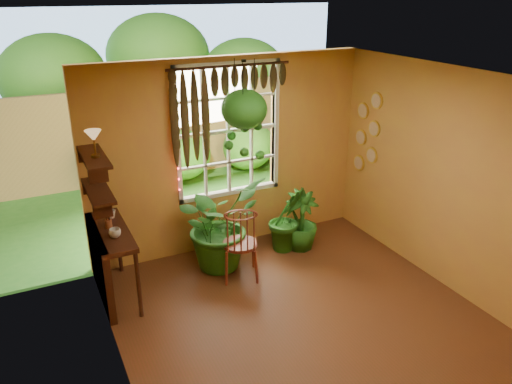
{
  "coord_description": "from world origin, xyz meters",
  "views": [
    {
      "loc": [
        -2.53,
        -3.82,
        3.51
      ],
      "look_at": [
        -0.12,
        1.15,
        1.24
      ],
      "focal_mm": 35.0,
      "sensor_mm": 36.0,
      "label": 1
    }
  ],
  "objects_px": {
    "hanging_basket": "(244,116)",
    "potted_plant_left": "(219,223)",
    "potted_plant_mid": "(287,219)",
    "windsor_chair": "(240,254)",
    "counter_ledge": "(104,258)"
  },
  "relations": [
    {
      "from": "potted_plant_mid",
      "to": "hanging_basket",
      "type": "xyz_separation_m",
      "value": [
        -0.59,
        0.14,
        1.51
      ]
    },
    {
      "from": "potted_plant_mid",
      "to": "hanging_basket",
      "type": "distance_m",
      "value": 1.63
    },
    {
      "from": "counter_ledge",
      "to": "windsor_chair",
      "type": "distance_m",
      "value": 1.68
    },
    {
      "from": "windsor_chair",
      "to": "hanging_basket",
      "type": "xyz_separation_m",
      "value": [
        0.33,
        0.55,
        1.64
      ]
    },
    {
      "from": "counter_ledge",
      "to": "hanging_basket",
      "type": "relative_size",
      "value": 0.94
    },
    {
      "from": "windsor_chair",
      "to": "potted_plant_mid",
      "type": "distance_m",
      "value": 1.01
    },
    {
      "from": "windsor_chair",
      "to": "hanging_basket",
      "type": "distance_m",
      "value": 1.76
    },
    {
      "from": "hanging_basket",
      "to": "potted_plant_left",
      "type": "bearing_deg",
      "value": -162.21
    },
    {
      "from": "counter_ledge",
      "to": "potted_plant_left",
      "type": "distance_m",
      "value": 1.53
    },
    {
      "from": "potted_plant_mid",
      "to": "hanging_basket",
      "type": "relative_size",
      "value": 0.75
    },
    {
      "from": "potted_plant_left",
      "to": "hanging_basket",
      "type": "relative_size",
      "value": 0.98
    },
    {
      "from": "windsor_chair",
      "to": "potted_plant_mid",
      "type": "xyz_separation_m",
      "value": [
        0.91,
        0.41,
        0.13
      ]
    },
    {
      "from": "hanging_basket",
      "to": "counter_ledge",
      "type": "bearing_deg",
      "value": -172.31
    },
    {
      "from": "windsor_chair",
      "to": "hanging_basket",
      "type": "relative_size",
      "value": 0.94
    },
    {
      "from": "windsor_chair",
      "to": "potted_plant_left",
      "type": "bearing_deg",
      "value": 125.86
    }
  ]
}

